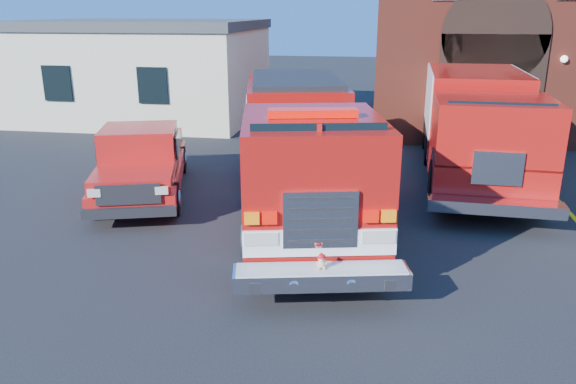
% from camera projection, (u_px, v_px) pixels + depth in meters
% --- Properties ---
extents(ground, '(100.00, 100.00, 0.00)m').
position_uv_depth(ground, '(297.00, 230.00, 12.81)').
color(ground, black).
rests_on(ground, ground).
extents(parking_stripe_mid, '(0.12, 3.00, 0.01)m').
position_uv_depth(parking_stripe_mid, '(550.00, 191.00, 15.55)').
color(parking_stripe_mid, yellow).
rests_on(parking_stripe_mid, ground).
extents(parking_stripe_far, '(0.12, 3.00, 0.01)m').
position_uv_depth(parking_stripe_far, '(524.00, 163.00, 18.36)').
color(parking_stripe_far, yellow).
rests_on(parking_stripe_far, ground).
extents(fire_station, '(15.20, 10.20, 8.45)m').
position_uv_depth(fire_station, '(562.00, 23.00, 23.21)').
color(fire_station, maroon).
rests_on(fire_station, ground).
extents(side_building, '(10.20, 8.20, 4.35)m').
position_uv_depth(side_building, '(145.00, 69.00, 25.71)').
color(side_building, beige).
rests_on(side_building, ground).
extents(fire_engine, '(4.75, 10.26, 3.05)m').
position_uv_depth(fire_engine, '(301.00, 148.00, 13.65)').
color(fire_engine, black).
rests_on(fire_engine, ground).
extents(pickup_truck, '(3.65, 6.11, 1.89)m').
position_uv_depth(pickup_truck, '(142.00, 162.00, 15.12)').
color(pickup_truck, black).
rests_on(pickup_truck, ground).
extents(secondary_truck, '(3.23, 9.37, 3.00)m').
position_uv_depth(secondary_truck, '(477.00, 122.00, 16.60)').
color(secondary_truck, black).
rests_on(secondary_truck, ground).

